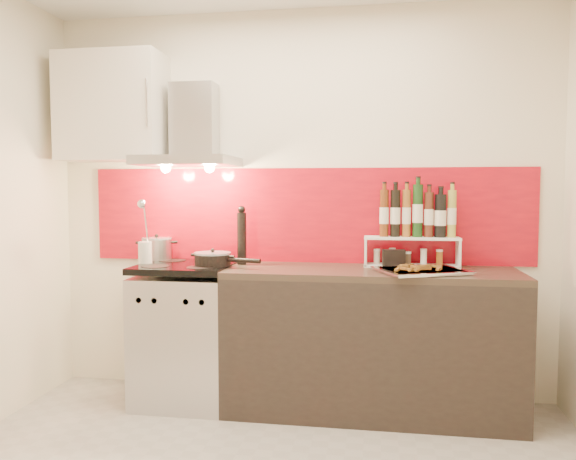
% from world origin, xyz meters
% --- Properties ---
extents(back_wall, '(3.40, 0.02, 2.60)m').
position_xyz_m(back_wall, '(0.00, 1.40, 1.30)').
color(back_wall, silver).
rests_on(back_wall, ground).
extents(backsplash, '(3.00, 0.02, 0.64)m').
position_xyz_m(backsplash, '(0.05, 1.39, 1.22)').
color(backsplash, maroon).
rests_on(backsplash, back_wall).
extents(range_stove, '(0.60, 0.60, 0.91)m').
position_xyz_m(range_stove, '(-0.70, 1.10, 0.44)').
color(range_stove, '#B7B7BA').
rests_on(range_stove, ground).
extents(counter, '(1.80, 0.60, 0.90)m').
position_xyz_m(counter, '(0.50, 1.10, 0.45)').
color(counter, black).
rests_on(counter, ground).
extents(range_hood, '(0.62, 0.50, 0.61)m').
position_xyz_m(range_hood, '(-0.70, 1.24, 1.74)').
color(range_hood, '#B7B7BA').
rests_on(range_hood, back_wall).
extents(upper_cabinet, '(0.70, 0.35, 0.72)m').
position_xyz_m(upper_cabinet, '(-1.25, 1.22, 1.95)').
color(upper_cabinet, beige).
rests_on(upper_cabinet, back_wall).
extents(stock_pot, '(0.21, 0.21, 0.18)m').
position_xyz_m(stock_pot, '(-0.98, 1.29, 0.99)').
color(stock_pot, '#B7B7BA').
rests_on(stock_pot, range_stove).
extents(saute_pan, '(0.45, 0.23, 0.11)m').
position_xyz_m(saute_pan, '(-0.50, 1.05, 0.95)').
color(saute_pan, black).
rests_on(saute_pan, range_stove).
extents(utensil_jar, '(0.09, 0.14, 0.43)m').
position_xyz_m(utensil_jar, '(-0.98, 1.09, 1.03)').
color(utensil_jar, silver).
rests_on(utensil_jar, range_stove).
extents(pepper_mill, '(0.06, 0.06, 0.39)m').
position_xyz_m(pepper_mill, '(-0.35, 1.20, 1.09)').
color(pepper_mill, black).
rests_on(pepper_mill, counter).
extents(step_shelf, '(0.60, 0.16, 0.53)m').
position_xyz_m(step_shelf, '(0.77, 1.26, 1.15)').
color(step_shelf, white).
rests_on(step_shelf, counter).
extents(caddy_box, '(0.14, 0.08, 0.12)m').
position_xyz_m(caddy_box, '(0.64, 1.16, 0.96)').
color(caddy_box, black).
rests_on(caddy_box, counter).
extents(baking_tray, '(0.60, 0.55, 0.03)m').
position_xyz_m(baking_tray, '(0.79, 1.00, 0.92)').
color(baking_tray, silver).
rests_on(baking_tray, counter).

